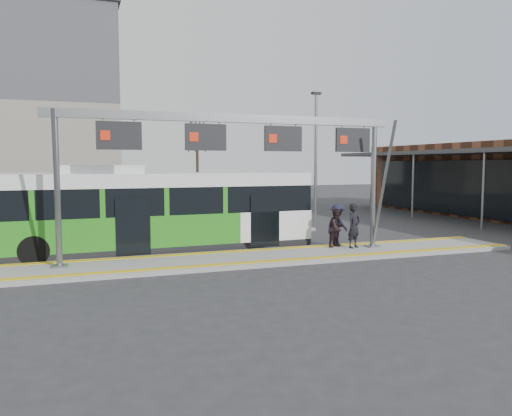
{
  "coord_description": "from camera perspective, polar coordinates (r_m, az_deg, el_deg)",
  "views": [
    {
      "loc": [
        -5.87,
        -17.21,
        3.53
      ],
      "look_at": [
        1.37,
        3.0,
        1.65
      ],
      "focal_mm": 35.0,
      "sensor_mm": 36.0,
      "label": 1
    }
  ],
  "objects": [
    {
      "name": "platform_second",
      "position": [
        25.51,
        -15.35,
        -2.96
      ],
      "size": [
        20.0,
        3.0,
        0.15
      ],
      "primitive_type": "cube",
      "color": "gray",
      "rests_on": "ground"
    },
    {
      "name": "ground",
      "position": [
        18.52,
        -0.88,
        -5.99
      ],
      "size": [
        120.0,
        120.0,
        0.0
      ],
      "primitive_type": "plane",
      "color": "#2D2D30",
      "rests_on": "ground"
    },
    {
      "name": "tree_left",
      "position": [
        48.54,
        -16.32,
        7.76
      ],
      "size": [
        1.4,
        1.4,
        7.96
      ],
      "color": "#382B21",
      "rests_on": "ground"
    },
    {
      "name": "passenger_a",
      "position": [
        20.6,
        11.14,
        -2.01
      ],
      "size": [
        0.77,
        0.65,
        1.8
      ],
      "primitive_type": "imported",
      "rotation": [
        0.0,
        0.0,
        0.39
      ],
      "color": "black",
      "rests_on": "platform_main"
    },
    {
      "name": "passenger_b",
      "position": [
        20.67,
        9.23,
        -2.26
      ],
      "size": [
        0.95,
        0.86,
        1.58
      ],
      "primitive_type": "imported",
      "rotation": [
        0.0,
        0.0,
        0.42
      ],
      "color": "black",
      "rests_on": "platform_main"
    },
    {
      "name": "tactile_second",
      "position": [
        26.64,
        -15.55,
        -2.45
      ],
      "size": [
        20.0,
        0.35,
        0.02
      ],
      "color": "gold",
      "rests_on": "platform_second"
    },
    {
      "name": "passenger_c",
      "position": [
        21.1,
        9.28,
        -1.92
      ],
      "size": [
        1.26,
        0.97,
        1.73
      ],
      "primitive_type": "imported",
      "rotation": [
        0.0,
        0.0,
        0.33
      ],
      "color": "#1C1E32",
      "rests_on": "platform_main"
    },
    {
      "name": "platform_main",
      "position": [
        18.51,
        -0.88,
        -5.76
      ],
      "size": [
        22.0,
        3.0,
        0.15
      ],
      "primitive_type": "cube",
      "color": "gray",
      "rests_on": "ground"
    },
    {
      "name": "tactile_main",
      "position": [
        18.49,
        -0.88,
        -5.5
      ],
      "size": [
        22.0,
        2.65,
        0.02
      ],
      "color": "gold",
      "rests_on": "platform_main"
    },
    {
      "name": "gantry",
      "position": [
        18.33,
        -2.19,
        7.4
      ],
      "size": [
        13.0,
        1.68,
        5.2
      ],
      "color": "slate",
      "rests_on": "platform_main"
    },
    {
      "name": "lamp_east",
      "position": [
        26.92,
        6.83,
        5.77
      ],
      "size": [
        0.5,
        0.25,
        7.34
      ],
      "color": "slate",
      "rests_on": "ground"
    },
    {
      "name": "hero_bus",
      "position": [
        20.48,
        -11.58,
        -0.5
      ],
      "size": [
        12.84,
        3.17,
        3.51
      ],
      "rotation": [
        0.0,
        0.0,
        0.04
      ],
      "color": "black",
      "rests_on": "ground"
    },
    {
      "name": "tree_mid",
      "position": [
        50.27,
        -6.74,
        8.25
      ],
      "size": [
        1.4,
        1.4,
        8.45
      ],
      "color": "#382B21",
      "rests_on": "ground"
    }
  ]
}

